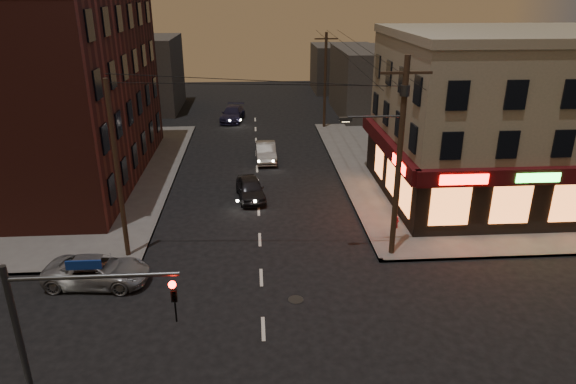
{
  "coord_description": "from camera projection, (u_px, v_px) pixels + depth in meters",
  "views": [
    {
      "loc": [
        -0.18,
        -17.38,
        12.9
      ],
      "look_at": [
        1.49,
        6.99,
        3.2
      ],
      "focal_mm": 32.0,
      "sensor_mm": 36.0,
      "label": 1
    }
  ],
  "objects": [
    {
      "name": "sedan_mid",
      "position": [
        266.0,
        152.0,
        41.09
      ],
      "size": [
        1.65,
        4.44,
        1.45
      ],
      "primitive_type": "imported",
      "rotation": [
        0.0,
        0.0,
        0.03
      ],
      "color": "slate",
      "rests_on": "ground"
    },
    {
      "name": "bg_building_ne_b",
      "position": [
        343.0,
        68.0,
        68.76
      ],
      "size": [
        8.0,
        8.0,
        6.0
      ],
      "primitive_type": "cube",
      "color": "#3F3D3A",
      "rests_on": "ground"
    },
    {
      "name": "utility_pole_main",
      "position": [
        398.0,
        149.0,
        24.57
      ],
      "size": [
        4.2,
        0.44,
        10.0
      ],
      "color": "#382619",
      "rests_on": "sidewalk_ne"
    },
    {
      "name": "brick_apartment",
      "position": [
        43.0,
        87.0,
        35.13
      ],
      "size": [
        12.0,
        20.0,
        13.0
      ],
      "primitive_type": "cube",
      "color": "#4B1E18",
      "rests_on": "sidewalk_nw"
    },
    {
      "name": "utility_pole_far",
      "position": [
        325.0,
        81.0,
        49.28
      ],
      "size": [
        0.26,
        0.26,
        9.0
      ],
      "primitive_type": "cylinder",
      "color": "#382619",
      "rests_on": "sidewalk_ne"
    },
    {
      "name": "ground",
      "position": [
        263.0,
        329.0,
        20.89
      ],
      "size": [
        120.0,
        120.0,
        0.0
      ],
      "primitive_type": "plane",
      "color": "black",
      "rests_on": "ground"
    },
    {
      "name": "sedan_far",
      "position": [
        233.0,
        114.0,
        53.52
      ],
      "size": [
        2.75,
        5.31,
        1.47
      ],
      "primitive_type": "imported",
      "rotation": [
        0.0,
        0.0,
        -0.14
      ],
      "color": "#1D1C39",
      "rests_on": "ground"
    },
    {
      "name": "sidewalk_nw",
      "position": [
        10.0,
        178.0,
        37.33
      ],
      "size": [
        24.0,
        28.0,
        0.15
      ],
      "primitive_type": "cube",
      "color": "#514F4C",
      "rests_on": "ground"
    },
    {
      "name": "sedan_near",
      "position": [
        250.0,
        188.0,
        33.63
      ],
      "size": [
        2.2,
        4.32,
        1.41
      ],
      "primitive_type": "imported",
      "rotation": [
        0.0,
        0.0,
        0.13
      ],
      "color": "black",
      "rests_on": "ground"
    },
    {
      "name": "traffic_signal",
      "position": [
        59.0,
        338.0,
        13.81
      ],
      "size": [
        4.49,
        0.32,
        6.47
      ],
      "color": "#333538",
      "rests_on": "ground"
    },
    {
      "name": "bg_building_nw",
      "position": [
        138.0,
        74.0,
        57.53
      ],
      "size": [
        9.0,
        10.0,
        8.0
      ],
      "primitive_type": "cube",
      "color": "#3F3D3A",
      "rests_on": "ground"
    },
    {
      "name": "suv_cross",
      "position": [
        97.0,
        271.0,
        23.87
      ],
      "size": [
        4.97,
        2.67,
        1.33
      ],
      "primitive_type": "imported",
      "rotation": [
        0.0,
        0.0,
        1.47
      ],
      "color": "gray",
      "rests_on": "ground"
    },
    {
      "name": "sidewalk_ne",
      "position": [
        490.0,
        167.0,
        39.63
      ],
      "size": [
        24.0,
        28.0,
        0.15
      ],
      "primitive_type": "cube",
      "color": "#514F4C",
      "rests_on": "ground"
    },
    {
      "name": "utility_pole_west",
      "position": [
        118.0,
        172.0,
        24.77
      ],
      "size": [
        0.24,
        0.24,
        9.0
      ],
      "primitive_type": "cylinder",
      "color": "#382619",
      "rests_on": "sidewalk_nw"
    },
    {
      "name": "bg_building_ne_a",
      "position": [
        383.0,
        82.0,
        55.72
      ],
      "size": [
        10.0,
        12.0,
        7.0
      ],
      "primitive_type": "cube",
      "color": "#3F3D3A",
      "rests_on": "ground"
    },
    {
      "name": "pizza_building",
      "position": [
        509.0,
        117.0,
        32.38
      ],
      "size": [
        15.85,
        12.85,
        10.5
      ],
      "color": "gray",
      "rests_on": "sidewalk_ne"
    },
    {
      "name": "fire_hydrant",
      "position": [
        396.0,
        222.0,
        29.25
      ],
      "size": [
        0.32,
        0.32,
        0.71
      ],
      "rotation": [
        0.0,
        0.0,
        0.19
      ],
      "color": "maroon",
      "rests_on": "sidewalk_ne"
    }
  ]
}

